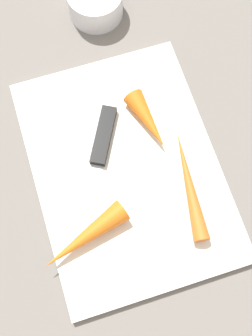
{
  "coord_description": "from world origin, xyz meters",
  "views": [
    {
      "loc": [
        0.19,
        -0.06,
        0.62
      ],
      "look_at": [
        0.0,
        0.0,
        0.01
      ],
      "focal_mm": 47.42,
      "sensor_mm": 36.0,
      "label": 1
    }
  ],
  "objects": [
    {
      "name": "ground_plane",
      "position": [
        0.0,
        0.0,
        0.0
      ],
      "size": [
        1.4,
        1.4,
        0.0
      ],
      "primitive_type": "plane",
      "color": "slate"
    },
    {
      "name": "cutting_board",
      "position": [
        0.0,
        0.0,
        0.01
      ],
      "size": [
        0.36,
        0.26,
        0.01
      ],
      "primitive_type": "cube",
      "color": "silver",
      "rests_on": "ground_plane"
    },
    {
      "name": "knife",
      "position": [
        -0.04,
        -0.02,
        0.02
      ],
      "size": [
        0.19,
        0.11,
        0.01
      ],
      "rotation": [
        0.0,
        0.0,
        5.79
      ],
      "color": "#B7B7BC",
      "rests_on": "cutting_board"
    },
    {
      "name": "carrot_longest",
      "position": [
        0.05,
        0.08,
        0.02
      ],
      "size": [
        0.16,
        0.04,
        0.02
      ],
      "primitive_type": "cone",
      "rotation": [
        0.0,
        1.57,
        3.01
      ],
      "color": "orange",
      "rests_on": "cutting_board"
    },
    {
      "name": "carrot_medium",
      "position": [
        0.08,
        -0.08,
        0.03
      ],
      "size": [
        0.07,
        0.13,
        0.03
      ],
      "primitive_type": "cone",
      "rotation": [
        0.0,
        1.57,
        5.05
      ],
      "color": "orange",
      "rests_on": "cutting_board"
    },
    {
      "name": "carrot_shortest",
      "position": [
        -0.05,
        0.05,
        0.03
      ],
      "size": [
        0.1,
        0.05,
        0.03
      ],
      "primitive_type": "cone",
      "rotation": [
        0.0,
        1.57,
        0.2
      ],
      "color": "orange",
      "rests_on": "cutting_board"
    },
    {
      "name": "small_bowl",
      "position": [
        -0.28,
        0.04,
        0.02
      ],
      "size": [
        0.09,
        0.09,
        0.05
      ],
      "primitive_type": "cylinder",
      "color": "silver",
      "rests_on": "ground_plane"
    }
  ]
}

